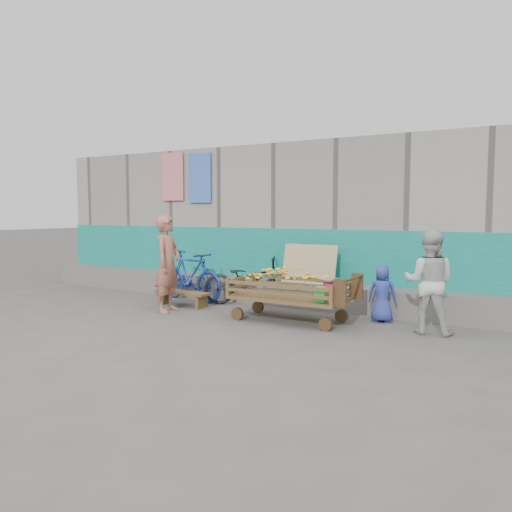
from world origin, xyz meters
The scene contains 9 objects.
ground centered at (0.00, 0.00, 0.00)m, with size 80.00×80.00×0.00m, color #504D4A.
building_wall centered at (0.00, 4.05, 1.47)m, with size 12.00×3.50×3.00m.
banana_cart centered at (0.39, 1.18, 0.57)m, with size 1.96×0.90×0.84m.
bench centered at (-1.82, 1.34, 0.20)m, with size 1.07×0.32×0.27m.
vendor_man centered at (-1.71, 0.82, 0.83)m, with size 0.60×0.40×1.65m, color #A2614C.
woman centered at (2.47, 1.48, 0.73)m, with size 0.71×0.55×1.46m, color beige.
child centered at (1.70, 1.86, 0.45)m, with size 0.44×0.28×0.90m, color #2C3C99.
bicycle_dark centered at (-0.83, 2.05, 0.44)m, with size 0.59×1.68×0.88m, color black.
bicycle_blue centered at (-2.04, 1.87, 0.49)m, with size 0.46×1.61×0.97m, color navy.
Camera 1 is at (3.83, -5.75, 1.72)m, focal length 35.00 mm.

